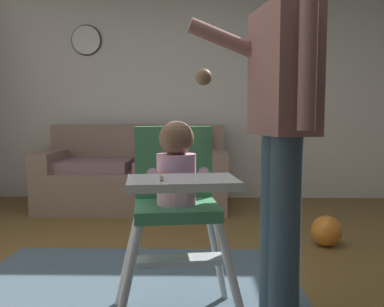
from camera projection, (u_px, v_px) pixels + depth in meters
The scene contains 6 objects.
wall_far at pixel (190, 87), 4.75m from camera, with size 5.52×0.06×2.59m, color silver.
couch at pixel (136, 176), 4.33m from camera, with size 1.91×0.86×0.86m.
high_chair at pixel (176, 187), 1.80m from camera, with size 0.68×0.78×0.95m.
adult_standing at pixel (281, 124), 1.86m from camera, with size 0.58×0.50×1.63m.
toy_ball at pixel (327, 231), 3.03m from camera, with size 0.23×0.23×0.23m, color orange.
wall_clock at pixel (86, 40), 4.68m from camera, with size 0.35×0.04×0.35m.
Camera 1 is at (0.11, -2.06, 0.96)m, focal length 38.34 mm.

